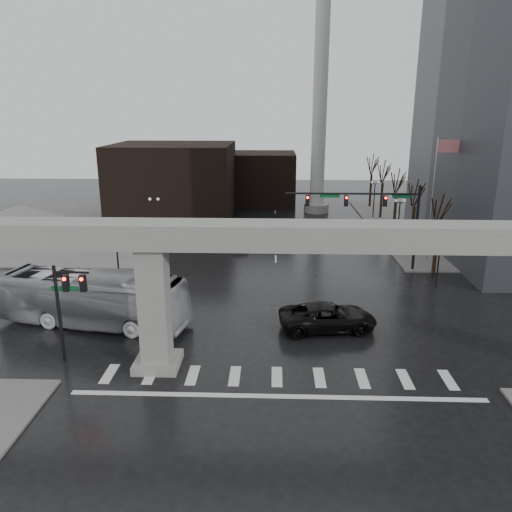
% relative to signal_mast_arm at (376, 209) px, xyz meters
% --- Properties ---
extents(ground, '(160.00, 160.00, 0.00)m').
position_rel_signal_mast_arm_xyz_m(ground, '(-8.99, -18.80, -5.83)').
color(ground, black).
rests_on(ground, ground).
extents(sidewalk_ne, '(28.00, 36.00, 0.15)m').
position_rel_signal_mast_arm_xyz_m(sidewalk_ne, '(17.01, 17.20, -5.75)').
color(sidewalk_ne, slate).
rests_on(sidewalk_ne, ground).
extents(sidewalk_nw, '(28.00, 36.00, 0.15)m').
position_rel_signal_mast_arm_xyz_m(sidewalk_nw, '(-34.99, 17.20, -5.75)').
color(sidewalk_nw, slate).
rests_on(sidewalk_nw, ground).
extents(elevated_guideway, '(48.00, 2.60, 8.70)m').
position_rel_signal_mast_arm_xyz_m(elevated_guideway, '(-7.73, -18.80, 1.05)').
color(elevated_guideway, '#999791').
rests_on(elevated_guideway, ground).
extents(building_far_left, '(16.00, 14.00, 10.00)m').
position_rel_signal_mast_arm_xyz_m(building_far_left, '(-22.99, 23.20, -0.83)').
color(building_far_left, black).
rests_on(building_far_left, ground).
extents(building_far_mid, '(10.00, 10.00, 8.00)m').
position_rel_signal_mast_arm_xyz_m(building_far_mid, '(-10.99, 33.20, -1.83)').
color(building_far_mid, black).
rests_on(building_far_mid, ground).
extents(smokestack, '(3.60, 3.60, 30.00)m').
position_rel_signal_mast_arm_xyz_m(smokestack, '(-2.99, 27.20, 7.52)').
color(smokestack, '#B9B9B4').
rests_on(smokestack, ground).
extents(signal_mast_arm, '(12.12, 0.43, 8.00)m').
position_rel_signal_mast_arm_xyz_m(signal_mast_arm, '(0.00, 0.00, 0.00)').
color(signal_mast_arm, black).
rests_on(signal_mast_arm, ground).
extents(signal_left_pole, '(2.30, 0.30, 6.00)m').
position_rel_signal_mast_arm_xyz_m(signal_left_pole, '(-21.24, -18.30, -1.76)').
color(signal_left_pole, black).
rests_on(signal_left_pole, ground).
extents(flagpole_assembly, '(2.06, 0.12, 12.00)m').
position_rel_signal_mast_arm_xyz_m(flagpole_assembly, '(6.30, 3.20, 1.70)').
color(flagpole_assembly, silver).
rests_on(flagpole_assembly, ground).
extents(lamp_right_0, '(1.22, 0.32, 5.11)m').
position_rel_signal_mast_arm_xyz_m(lamp_right_0, '(4.51, -4.80, -2.36)').
color(lamp_right_0, black).
rests_on(lamp_right_0, ground).
extents(lamp_right_1, '(1.22, 0.32, 5.11)m').
position_rel_signal_mast_arm_xyz_m(lamp_right_1, '(4.51, 9.20, -2.36)').
color(lamp_right_1, black).
rests_on(lamp_right_1, ground).
extents(lamp_right_2, '(1.22, 0.32, 5.11)m').
position_rel_signal_mast_arm_xyz_m(lamp_right_2, '(4.51, 23.20, -2.36)').
color(lamp_right_2, black).
rests_on(lamp_right_2, ground).
extents(lamp_left_0, '(1.22, 0.32, 5.11)m').
position_rel_signal_mast_arm_xyz_m(lamp_left_0, '(-22.49, -4.80, -2.36)').
color(lamp_left_0, black).
rests_on(lamp_left_0, ground).
extents(lamp_left_1, '(1.22, 0.32, 5.11)m').
position_rel_signal_mast_arm_xyz_m(lamp_left_1, '(-22.49, 9.20, -2.36)').
color(lamp_left_1, black).
rests_on(lamp_left_1, ground).
extents(lamp_left_2, '(1.22, 0.32, 5.11)m').
position_rel_signal_mast_arm_xyz_m(lamp_left_2, '(-22.49, 23.20, -2.36)').
color(lamp_left_2, black).
rests_on(lamp_left_2, ground).
extents(tree_right_0, '(1.09, 1.58, 7.50)m').
position_rel_signal_mast_arm_xyz_m(tree_right_0, '(5.54, -0.78, -3.04)').
color(tree_right_0, black).
rests_on(tree_right_0, ground).
extents(tree_right_1, '(1.09, 1.61, 7.67)m').
position_rel_signal_mast_arm_xyz_m(tree_right_1, '(5.54, 7.22, -2.98)').
color(tree_right_1, black).
rests_on(tree_right_1, ground).
extents(tree_right_2, '(1.10, 1.63, 7.85)m').
position_rel_signal_mast_arm_xyz_m(tree_right_2, '(5.54, 15.22, -2.91)').
color(tree_right_2, black).
rests_on(tree_right_2, ground).
extents(tree_right_3, '(1.11, 1.66, 8.02)m').
position_rel_signal_mast_arm_xyz_m(tree_right_3, '(5.54, 23.22, -2.85)').
color(tree_right_3, black).
rests_on(tree_right_3, ground).
extents(tree_right_4, '(1.12, 1.69, 8.19)m').
position_rel_signal_mast_arm_xyz_m(tree_right_4, '(5.54, 31.22, -2.79)').
color(tree_right_4, black).
rests_on(tree_right_4, ground).
extents(pickup_truck, '(6.95, 3.91, 1.83)m').
position_rel_signal_mast_arm_xyz_m(pickup_truck, '(-5.50, -13.37, -4.91)').
color(pickup_truck, black).
rests_on(pickup_truck, ground).
extents(city_bus, '(13.93, 5.72, 3.78)m').
position_rel_signal_mast_arm_xyz_m(city_bus, '(-21.80, -13.04, -3.94)').
color(city_bus, silver).
rests_on(city_bus, ground).
extents(far_car, '(2.73, 5.08, 1.64)m').
position_rel_signal_mast_arm_xyz_m(far_car, '(-13.16, 8.00, -5.01)').
color(far_car, black).
rests_on(far_car, ground).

